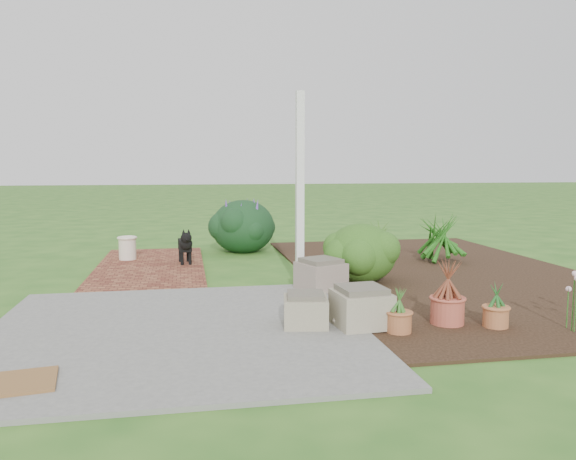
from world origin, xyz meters
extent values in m
plane|color=#2B5E1D|center=(0.00, 0.00, 0.00)|extent=(80.00, 80.00, 0.00)
cube|color=slate|center=(-1.25, -1.75, 0.02)|extent=(3.50, 3.50, 0.04)
cube|color=brown|center=(-1.70, 1.75, 0.02)|extent=(1.60, 3.50, 0.04)
cube|color=black|center=(2.50, 0.50, 0.01)|extent=(4.00, 7.00, 0.03)
cube|color=white|center=(0.30, 0.10, 1.25)|extent=(0.10, 0.10, 2.50)
cube|color=gray|center=(-0.04, -1.86, 0.18)|extent=(0.47, 0.47, 0.27)
cube|color=gray|center=(0.48, -1.96, 0.20)|extent=(0.53, 0.53, 0.33)
cube|color=#7C6C5E|center=(0.48, -0.33, 0.20)|extent=(0.64, 0.64, 0.33)
cube|color=black|center=(-1.18, 1.85, 0.33)|extent=(0.21, 0.41, 0.18)
cylinder|color=black|center=(-1.22, 1.70, 0.14)|extent=(0.05, 0.05, 0.20)
cylinder|color=black|center=(-1.10, 1.71, 0.14)|extent=(0.05, 0.05, 0.20)
cylinder|color=black|center=(-1.25, 1.98, 0.14)|extent=(0.05, 0.05, 0.20)
cylinder|color=black|center=(-1.13, 2.00, 0.14)|extent=(0.05, 0.05, 0.20)
sphere|color=black|center=(-1.15, 1.61, 0.47)|extent=(0.17, 0.17, 0.17)
cone|color=black|center=(-1.20, 2.05, 0.45)|extent=(0.08, 0.13, 0.15)
cylinder|color=beige|center=(-2.10, 2.38, 0.22)|extent=(0.30, 0.30, 0.36)
ellipsoid|color=#14380F|center=(1.13, 0.09, 0.43)|extent=(1.03, 1.03, 0.80)
cylinder|color=#B04E3B|center=(1.34, -2.00, 0.16)|extent=(0.42, 0.42, 0.26)
cylinder|color=#A86239|center=(1.75, -2.19, 0.13)|extent=(0.28, 0.28, 0.20)
cylinder|color=#A25E37|center=(0.77, -2.19, 0.13)|extent=(0.30, 0.30, 0.20)
ellipsoid|color=black|center=(-0.14, 3.11, 0.49)|extent=(1.32, 1.32, 0.97)
camera|label=1|loc=(-1.15, -6.97, 1.57)|focal=35.00mm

